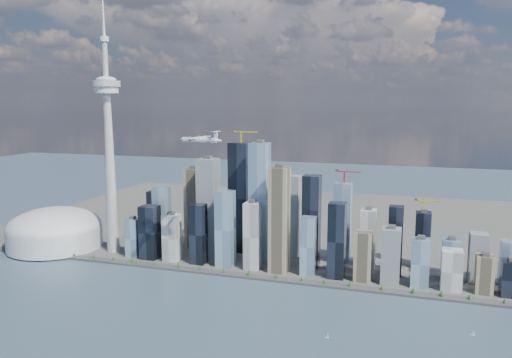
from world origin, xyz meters
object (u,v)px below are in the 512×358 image
(needle_tower, at_px, (109,142))
(sailboat_west, at_px, (327,336))
(dome_stadium, at_px, (55,230))
(airplane, at_px, (200,139))
(sailboat_east, at_px, (473,333))

(needle_tower, relative_size, sailboat_west, 62.03)
(dome_stadium, bearing_deg, airplane, -16.47)
(dome_stadium, relative_size, sailboat_east, 21.36)
(dome_stadium, distance_m, sailboat_east, 850.76)
(airplane, bearing_deg, sailboat_west, -21.23)
(needle_tower, xyz_separation_m, airplane, (263.14, -129.19, 21.17))
(needle_tower, bearing_deg, dome_stadium, -175.91)
(airplane, height_order, sailboat_east, airplane)
(needle_tower, distance_m, sailboat_east, 752.98)
(needle_tower, height_order, sailboat_east, needle_tower)
(airplane, xyz_separation_m, sailboat_east, (428.66, -55.70, -254.00))
(needle_tower, height_order, airplane, needle_tower)
(dome_stadium, distance_m, airplane, 473.35)
(sailboat_west, bearing_deg, sailboat_east, 35.50)
(sailboat_west, xyz_separation_m, sailboat_east, (190.15, 69.04, 0.16))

